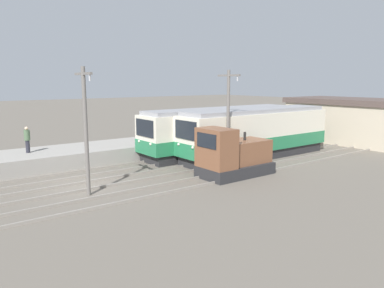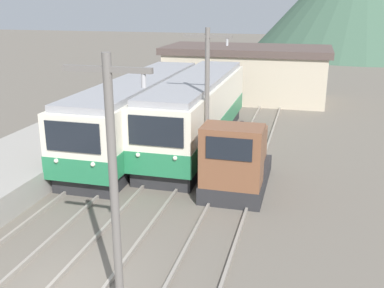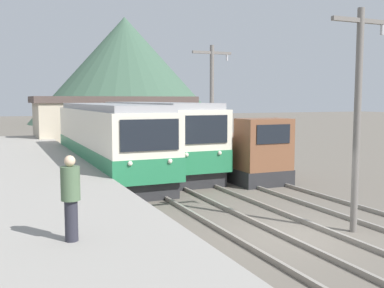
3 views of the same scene
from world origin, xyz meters
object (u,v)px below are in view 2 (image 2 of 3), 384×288
object	(u,v)px
catenary_mast_mid	(207,98)
commuter_train_center	(197,114)
commuter_train_left	(140,116)
catenary_mast_near	(114,182)
shunting_locomotive	(237,161)

from	to	relation	value
catenary_mast_mid	commuter_train_center	bearing A→B (deg)	109.38
commuter_train_left	catenary_mast_near	bearing A→B (deg)	-71.29
commuter_train_left	catenary_mast_mid	size ratio (longest dim) A/B	2.20
catenary_mast_near	catenary_mast_mid	bearing A→B (deg)	90.00
commuter_train_left	commuter_train_center	bearing A→B (deg)	19.57
catenary_mast_near	commuter_train_center	bearing A→B (deg)	96.27
commuter_train_center	catenary_mast_mid	size ratio (longest dim) A/B	2.07
commuter_train_left	catenary_mast_mid	bearing A→B (deg)	-37.40
commuter_train_center	catenary_mast_near	bearing A→B (deg)	-83.73
shunting_locomotive	catenary_mast_near	bearing A→B (deg)	-99.98
commuter_train_left	shunting_locomotive	size ratio (longest dim) A/B	3.04
commuter_train_left	catenary_mast_near	distance (m)	13.56
commuter_train_center	catenary_mast_near	xyz separation A→B (m)	(1.51, -13.72, 1.80)
catenary_mast_mid	catenary_mast_near	bearing A→B (deg)	-90.00
catenary_mast_near	commuter_train_left	bearing A→B (deg)	108.71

